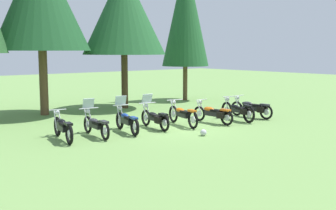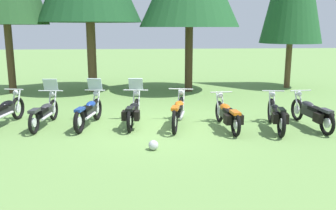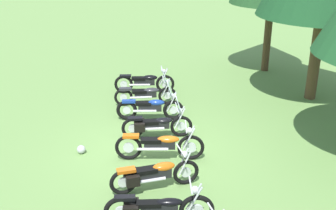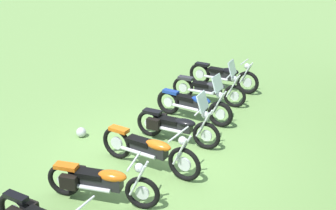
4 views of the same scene
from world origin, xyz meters
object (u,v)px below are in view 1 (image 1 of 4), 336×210
motorcycle_1 (96,124)px  motorcycle_5 (213,113)px  motorcycle_2 (127,121)px  motorcycle_4 (183,114)px  motorcycle_7 (252,108)px  motorcycle_0 (63,127)px  motorcycle_6 (238,110)px  pine_tree_3 (186,12)px  pine_tree_2 (124,11)px  motorcycle_3 (155,118)px  dropped_helmet (203,133)px

motorcycle_1 → motorcycle_5: 5.37m
motorcycle_2 → motorcycle_5: size_ratio=0.99×
motorcycle_1 → motorcycle_4: motorcycle_1 is taller
motorcycle_1 → motorcycle_7: 7.84m
motorcycle_7 → motorcycle_2: bearing=79.7°
motorcycle_0 → motorcycle_6: 7.97m
motorcycle_4 → pine_tree_3: (6.06, 6.64, 4.99)m
motorcycle_2 → pine_tree_2: size_ratio=0.30×
motorcycle_6 → pine_tree_3: pine_tree_3 is taller
motorcycle_3 → motorcycle_7: bearing=-89.7°
pine_tree_3 → motorcycle_0: bearing=-151.2°
motorcycle_7 → dropped_helmet: (-4.70, -1.62, -0.33)m
motorcycle_5 → motorcycle_6: size_ratio=0.96×
motorcycle_3 → dropped_helmet: bearing=-160.3°
motorcycle_3 → pine_tree_2: bearing=-15.4°
motorcycle_4 → motorcycle_3: bearing=96.4°
motorcycle_0 → motorcycle_4: motorcycle_4 is taller
dropped_helmet → motorcycle_4: bearing=68.4°
motorcycle_4 → motorcycle_6: 2.81m
motorcycle_2 → pine_tree_3: 11.90m
motorcycle_5 → motorcycle_6: bearing=-101.4°
motorcycle_0 → motorcycle_6: size_ratio=0.99×
motorcycle_7 → motorcycle_1: bearing=80.2°
motorcycle_2 → motorcycle_6: (5.38, -0.88, -0.00)m
motorcycle_7 → pine_tree_3: bearing=-21.0°
motorcycle_0 → motorcycle_5: (6.52, -0.92, -0.02)m
motorcycle_7 → motorcycle_4: bearing=78.8°
motorcycle_0 → motorcycle_4: bearing=-84.1°
motorcycle_4 → motorcycle_7: bearing=-84.7°
motorcycle_4 → motorcycle_7: 3.89m
motorcycle_6 → motorcycle_7: bearing=-72.2°
motorcycle_7 → dropped_helmet: 4.98m
dropped_helmet → pine_tree_3: bearing=51.8°
motorcycle_3 → motorcycle_1: bearing=93.8°
motorcycle_1 → motorcycle_6: (6.68, -0.95, 0.00)m
motorcycle_3 → motorcycle_4: (1.33, -0.15, 0.02)m
motorcycle_5 → motorcycle_6: motorcycle_6 is taller
motorcycle_4 → dropped_helmet: size_ratio=9.91×
motorcycle_6 → pine_tree_2: (-1.61, 6.66, 4.71)m
motorcycle_0 → motorcycle_4: 5.17m
motorcycle_6 → dropped_helmet: 3.88m
motorcycle_1 → motorcycle_7: (7.80, -0.81, 0.01)m
motorcycle_0 → motorcycle_3: bearing=-83.7°
pine_tree_2 → pine_tree_3: (4.93, 0.62, 0.28)m
motorcycle_6 → dropped_helmet: size_ratio=9.56×
motorcycle_2 → dropped_helmet: (1.80, -2.35, -0.33)m
motorcycle_2 → motorcycle_0: bearing=97.1°
motorcycle_7 → pine_tree_2: size_ratio=0.31×
motorcycle_4 → motorcycle_5: motorcycle_4 is taller
motorcycle_1 → motorcycle_7: bearing=-89.2°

